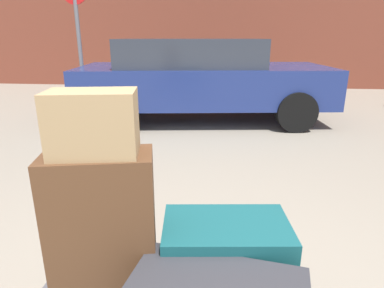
{
  "coord_description": "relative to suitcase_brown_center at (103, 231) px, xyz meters",
  "views": [
    {
      "loc": [
        0.25,
        -1.19,
        1.47
      ],
      "look_at": [
        0.0,
        1.2,
        0.69
      ],
      "focal_mm": 31.19,
      "sensor_mm": 36.0,
      "label": 1
    }
  ],
  "objects": [
    {
      "name": "no_parking_sign",
      "position": [
        -2.09,
        4.69,
        0.83
      ],
      "size": [
        0.5,
        0.08,
        2.46
      ],
      "color": "slate",
      "rests_on": "ground_plane"
    },
    {
      "name": "bollard_kerb_near",
      "position": [
        2.75,
        6.17,
        -0.39
      ],
      "size": [
        0.21,
        0.21,
        0.58
      ],
      "primitive_type": "cylinder",
      "color": "#72665B",
      "rests_on": "ground_plane"
    },
    {
      "name": "suitcase_brown_center",
      "position": [
        0.0,
        0.0,
        0.0
      ],
      "size": [
        0.47,
        0.31,
        0.69
      ],
      "primitive_type": "cube",
      "rotation": [
        0.0,
        0.0,
        0.21
      ],
      "color": "#51331E",
      "rests_on": "luggage_cart"
    },
    {
      "name": "duffel_bag_tan_topmost_pile",
      "position": [
        0.0,
        0.0,
        0.47
      ],
      "size": [
        0.36,
        0.24,
        0.25
      ],
      "primitive_type": "cube",
      "rotation": [
        0.0,
        0.0,
        0.17
      ],
      "color": "#9E7F56",
      "rests_on": "suitcase_brown_center"
    },
    {
      "name": "parked_car",
      "position": [
        0.04,
        4.78,
        0.07
      ],
      "size": [
        4.49,
        2.34,
        1.42
      ],
      "color": "navy",
      "rests_on": "ground_plane"
    },
    {
      "name": "duffel_bag_teal_stacked_top",
      "position": [
        0.52,
        0.12,
        -0.17
      ],
      "size": [
        0.59,
        0.4,
        0.34
      ],
      "primitive_type": "cube",
      "rotation": [
        0.0,
        0.0,
        0.11
      ],
      "color": "#144C51",
      "rests_on": "luggage_cart"
    }
  ]
}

